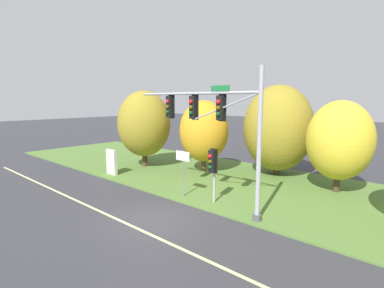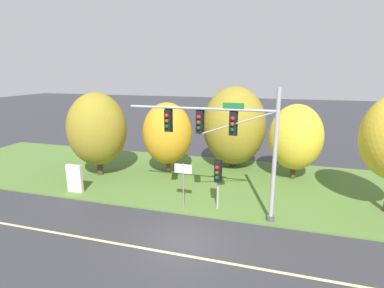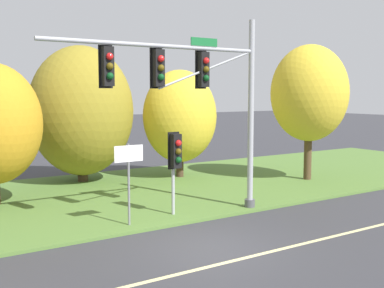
# 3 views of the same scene
# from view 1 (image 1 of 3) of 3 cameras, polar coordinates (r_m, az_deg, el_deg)

# --- Properties ---
(ground_plane) EXTENTS (160.00, 160.00, 0.00)m
(ground_plane) POSITION_cam_1_polar(r_m,az_deg,el_deg) (15.07, -7.43, -13.95)
(ground_plane) COLOR #333338
(lane_stripe) EXTENTS (36.00, 0.16, 0.01)m
(lane_stripe) POSITION_cam_1_polar(r_m,az_deg,el_deg) (14.38, -11.19, -15.15)
(lane_stripe) COLOR beige
(lane_stripe) RESTS_ON ground
(grass_verge) EXTENTS (48.00, 11.50, 0.10)m
(grass_verge) POSITION_cam_1_polar(r_m,az_deg,el_deg) (21.04, 10.02, -7.32)
(grass_verge) COLOR #517533
(grass_verge) RESTS_ON ground
(traffic_signal_mast) EXTENTS (8.24, 0.49, 7.12)m
(traffic_signal_mast) POSITION_cam_1_polar(r_m,az_deg,el_deg) (15.13, 4.43, 4.55)
(traffic_signal_mast) COLOR #9EA0A5
(traffic_signal_mast) RESTS_ON grass_verge
(pedestrian_signal_near_kerb) EXTENTS (0.46, 0.55, 3.01)m
(pedestrian_signal_near_kerb) POSITION_cam_1_polar(r_m,az_deg,el_deg) (16.20, 3.92, -3.87)
(pedestrian_signal_near_kerb) COLOR #9EA0A5
(pedestrian_signal_near_kerb) RESTS_ON grass_verge
(route_sign_post) EXTENTS (1.03, 0.08, 2.74)m
(route_sign_post) POSITION_cam_1_polar(r_m,az_deg,el_deg) (17.34, -1.74, -4.01)
(route_sign_post) COLOR slate
(route_sign_post) RESTS_ON grass_verge
(tree_nearest_road) EXTENTS (4.40, 4.40, 6.38)m
(tree_nearest_road) POSITION_cam_1_polar(r_m,az_deg,el_deg) (25.46, -9.11, 3.82)
(tree_nearest_road) COLOR #423021
(tree_nearest_road) RESTS_ON grass_verge
(tree_left_of_mast) EXTENTS (3.81, 3.81, 5.59)m
(tree_left_of_mast) POSITION_cam_1_polar(r_m,az_deg,el_deg) (23.33, 2.28, 2.47)
(tree_left_of_mast) COLOR #4C3823
(tree_left_of_mast) RESTS_ON grass_verge
(tree_behind_signpost) EXTENTS (5.12, 5.12, 6.72)m
(tree_behind_signpost) POSITION_cam_1_polar(r_m,az_deg,el_deg) (23.22, 16.09, 2.90)
(tree_behind_signpost) COLOR #423021
(tree_behind_signpost) RESTS_ON grass_verge
(tree_mid_verge) EXTENTS (3.85, 3.85, 5.60)m
(tree_mid_verge) POSITION_cam_1_polar(r_m,az_deg,el_deg) (20.11, 26.30, 0.61)
(tree_mid_verge) COLOR #423021
(tree_mid_verge) RESTS_ON grass_verge
(info_kiosk) EXTENTS (1.10, 0.24, 1.90)m
(info_kiosk) POSITION_cam_1_polar(r_m,az_deg,el_deg) (23.47, -15.06, -3.35)
(info_kiosk) COLOR beige
(info_kiosk) RESTS_ON grass_verge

